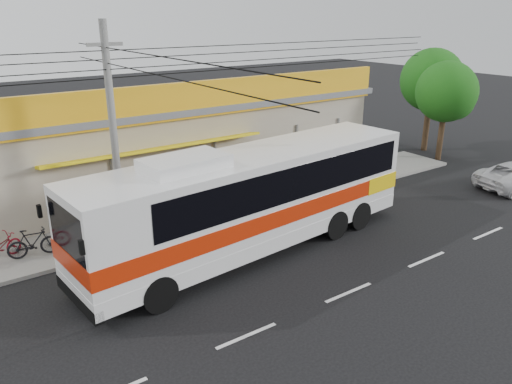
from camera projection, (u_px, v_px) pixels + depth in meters
ground at (299, 263)px, 18.11m from camera, size 120.00×120.00×0.00m
sidewalk at (215, 210)px, 22.70m from camera, size 30.00×3.20×0.15m
lane_markings at (349, 293)px, 16.19m from camera, size 50.00×0.12×0.01m
storefront_building at (160, 139)px, 26.20m from camera, size 22.60×9.20×5.70m
coach_bus at (257, 193)px, 18.42m from camera, size 13.94×4.16×4.23m
motorbike_dark at (33, 243)px, 18.10m from camera, size 1.86×0.77×1.09m
utility_pole at (107, 63)px, 17.31m from camera, size 34.00×14.00×8.37m
tree_near at (448, 94)px, 29.43m from camera, size 3.58×3.58×5.94m
tree_far at (434, 82)px, 31.39m from camera, size 3.93×3.93×6.51m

